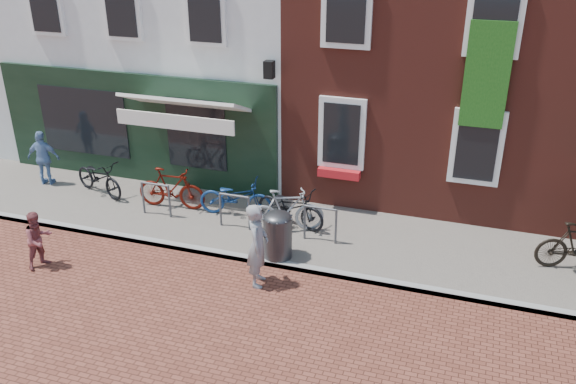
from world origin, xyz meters
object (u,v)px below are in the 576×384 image
(litter_bin, at_px, (278,232))
(bicycle_2, at_px, (236,197))
(bicycle_1, at_px, (171,188))
(woman, at_px, (258,245))
(boy, at_px, (39,239))
(bicycle_4, at_px, (291,207))
(bicycle_3, at_px, (286,211))
(bicycle_0, at_px, (99,177))
(cafe_person, at_px, (44,158))

(litter_bin, relative_size, bicycle_2, 0.62)
(litter_bin, xyz_separation_m, bicycle_1, (-3.19, 1.38, -0.05))
(woman, xyz_separation_m, boy, (-4.46, -0.78, -0.24))
(boy, relative_size, bicycle_4, 0.70)
(bicycle_3, bearing_deg, bicycle_0, 63.80)
(bicycle_3, bearing_deg, boy, 101.24)
(woman, xyz_separation_m, bicycle_4, (-0.10, 2.35, -0.30))
(woman, bearing_deg, boy, 88.35)
(woman, xyz_separation_m, cafe_person, (-6.94, 2.55, -0.02))
(boy, distance_m, bicycle_3, 5.19)
(cafe_person, bearing_deg, bicycle_3, 163.34)
(bicycle_0, bearing_deg, bicycle_2, -69.92)
(boy, bearing_deg, bicycle_3, -37.60)
(bicycle_0, bearing_deg, woman, -94.79)
(bicycle_3, xyz_separation_m, bicycle_4, (-0.00, 0.32, -0.05))
(bicycle_0, relative_size, bicycle_3, 1.03)
(boy, xyz_separation_m, bicycle_2, (2.97, 3.22, -0.05))
(litter_bin, bearing_deg, bicycle_4, 97.41)
(litter_bin, height_order, cafe_person, cafe_person)
(bicycle_1, xyz_separation_m, bicycle_2, (1.62, 0.13, -0.05))
(bicycle_1, bearing_deg, bicycle_0, 81.68)
(litter_bin, height_order, bicycle_1, litter_bin)
(bicycle_0, bearing_deg, bicycle_4, -70.78)
(bicycle_1, height_order, bicycle_2, bicycle_1)
(woman, relative_size, bicycle_0, 0.98)
(woman, height_order, bicycle_0, woman)
(bicycle_1, bearing_deg, bicycle_3, -99.84)
(bicycle_1, distance_m, bicycle_2, 1.63)
(bicycle_2, bearing_deg, bicycle_1, 86.15)
(bicycle_0, bearing_deg, bicycle_1, -73.42)
(woman, height_order, boy, woman)
(litter_bin, xyz_separation_m, boy, (-4.54, -1.71, -0.05))
(bicycle_0, relative_size, bicycle_1, 1.03)
(bicycle_2, bearing_deg, bicycle_4, -101.62)
(woman, bearing_deg, bicycle_2, 19.79)
(cafe_person, bearing_deg, bicycle_0, 164.00)
(litter_bin, bearing_deg, bicycle_2, 136.17)
(bicycle_2, xyz_separation_m, bicycle_3, (1.39, -0.40, 0.05))
(bicycle_3, bearing_deg, bicycle_1, 63.17)
(bicycle_1, bearing_deg, bicycle_4, -93.80)
(bicycle_4, bearing_deg, woman, -163.40)
(woman, bearing_deg, bicycle_3, -8.83)
(woman, relative_size, cafe_person, 1.17)
(bicycle_4, bearing_deg, bicycle_0, 103.14)
(woman, xyz_separation_m, bicycle_1, (-3.11, 2.31, -0.24))
(bicycle_2, relative_size, bicycle_3, 1.03)
(bicycle_0, distance_m, bicycle_2, 3.75)
(boy, bearing_deg, bicycle_0, 33.06)
(bicycle_1, relative_size, bicycle_2, 0.97)
(bicycle_3, relative_size, bicycle_4, 0.97)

